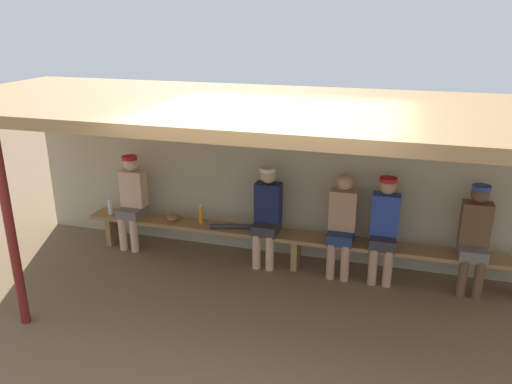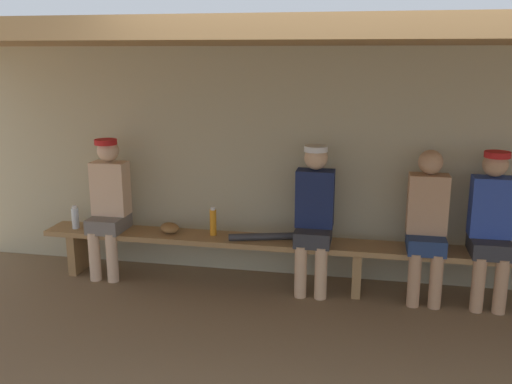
# 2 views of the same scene
# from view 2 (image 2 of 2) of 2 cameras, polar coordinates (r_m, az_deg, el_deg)

# --- Properties ---
(back_wall) EXTENTS (8.00, 0.20, 2.20)m
(back_wall) POSITION_cam_2_polar(r_m,az_deg,el_deg) (5.48, 10.57, 2.60)
(back_wall) COLOR #B7AD8C
(back_wall) RESTS_ON ground
(dugout_roof) EXTENTS (8.00, 2.80, 0.12)m
(dugout_roof) POSITION_cam_2_polar(r_m,az_deg,el_deg) (4.09, 10.96, 15.20)
(dugout_roof) COLOR #9E7547
(dugout_roof) RESTS_ON back_wall
(bench) EXTENTS (6.00, 0.36, 0.46)m
(bench) POSITION_cam_2_polar(r_m,az_deg,el_deg) (5.24, 10.13, -6.01)
(bench) COLOR #9E7547
(bench) RESTS_ON ground
(player_middle) EXTENTS (0.34, 0.42, 1.34)m
(player_middle) POSITION_cam_2_polar(r_m,az_deg,el_deg) (5.68, -14.52, -0.88)
(player_middle) COLOR slate
(player_middle) RESTS_ON ground
(player_rightmost) EXTENTS (0.34, 0.42, 1.34)m
(player_rightmost) POSITION_cam_2_polar(r_m,az_deg,el_deg) (5.24, 22.44, -2.74)
(player_rightmost) COLOR #333338
(player_rightmost) RESTS_ON ground
(player_shirtless_tan) EXTENTS (0.34, 0.42, 1.34)m
(player_shirtless_tan) POSITION_cam_2_polar(r_m,az_deg,el_deg) (5.15, 5.83, -2.00)
(player_shirtless_tan) COLOR #333338
(player_shirtless_tan) RESTS_ON ground
(player_in_blue) EXTENTS (0.34, 0.42, 1.34)m
(player_in_blue) POSITION_cam_2_polar(r_m,az_deg,el_deg) (5.16, 16.73, -2.69)
(player_in_blue) COLOR navy
(player_in_blue) RESTS_ON ground
(water_bottle_orange) EXTENTS (0.06, 0.06, 0.27)m
(water_bottle_orange) POSITION_cam_2_polar(r_m,az_deg,el_deg) (5.39, -4.31, -2.99)
(water_bottle_orange) COLOR orange
(water_bottle_orange) RESTS_ON bench
(water_bottle_clear) EXTENTS (0.07, 0.07, 0.23)m
(water_bottle_clear) POSITION_cam_2_polar(r_m,az_deg,el_deg) (5.86, -17.62, -2.45)
(water_bottle_clear) COLOR silver
(water_bottle_clear) RESTS_ON bench
(baseball_glove_tan) EXTENTS (0.28, 0.29, 0.09)m
(baseball_glove_tan) POSITION_cam_2_polar(r_m,az_deg,el_deg) (5.54, -8.63, -3.57)
(baseball_glove_tan) COLOR olive
(baseball_glove_tan) RESTS_ON bench
(baseball_bat) EXTENTS (0.81, 0.28, 0.07)m
(baseball_bat) POSITION_cam_2_polar(r_m,az_deg,el_deg) (5.27, 1.72, -4.46)
(baseball_bat) COLOR #333338
(baseball_bat) RESTS_ON bench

